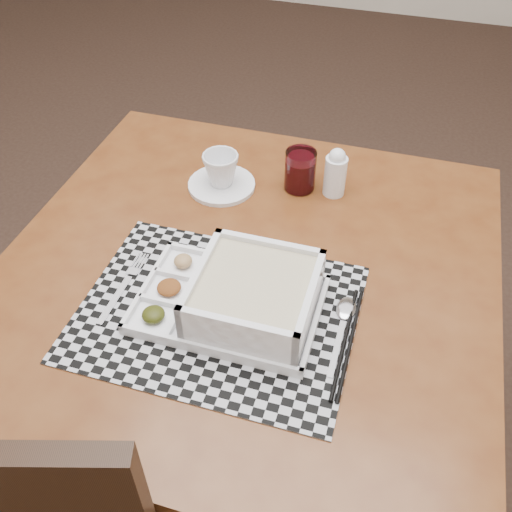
# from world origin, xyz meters

# --- Properties ---
(floor) EXTENTS (5.00, 5.00, 0.00)m
(floor) POSITION_xyz_m (0.00, 0.00, 0.00)
(floor) COLOR black
(floor) RESTS_ON ground
(dining_table) EXTENTS (0.95, 0.95, 0.71)m
(dining_table) POSITION_xyz_m (0.46, -0.77, 0.63)
(dining_table) COLOR #4E230E
(dining_table) RESTS_ON ground
(placemat) EXTENTS (0.48, 0.37, 0.00)m
(placemat) POSITION_xyz_m (0.45, -0.90, 0.71)
(placemat) COLOR #B1B1B9
(placemat) RESTS_ON dining_table
(serving_tray) EXTENTS (0.32, 0.22, 0.09)m
(serving_tray) POSITION_xyz_m (0.50, -0.89, 0.75)
(serving_tray) COLOR white
(serving_tray) RESTS_ON placemat
(fork) EXTENTS (0.02, 0.19, 0.00)m
(fork) POSITION_xyz_m (0.26, -0.90, 0.71)
(fork) COLOR silver
(fork) RESTS_ON placemat
(spoon) EXTENTS (0.04, 0.18, 0.01)m
(spoon) POSITION_xyz_m (0.66, -0.85, 0.71)
(spoon) COLOR silver
(spoon) RESTS_ON placemat
(chopsticks) EXTENTS (0.02, 0.24, 0.01)m
(chopsticks) POSITION_xyz_m (0.68, -0.91, 0.71)
(chopsticks) COLOR black
(chopsticks) RESTS_ON placemat
(saucer) EXTENTS (0.15, 0.15, 0.01)m
(saucer) POSITION_xyz_m (0.33, -0.55, 0.71)
(saucer) COLOR white
(saucer) RESTS_ON dining_table
(cup) EXTENTS (0.08, 0.08, 0.07)m
(cup) POSITION_xyz_m (0.33, -0.55, 0.75)
(cup) COLOR white
(cup) RESTS_ON saucer
(juice_glass) EXTENTS (0.07, 0.07, 0.09)m
(juice_glass) POSITION_xyz_m (0.50, -0.51, 0.75)
(juice_glass) COLOR white
(juice_glass) RESTS_ON dining_table
(creamer_bottle) EXTENTS (0.05, 0.05, 0.11)m
(creamer_bottle) POSITION_xyz_m (0.57, -0.50, 0.76)
(creamer_bottle) COLOR white
(creamer_bottle) RESTS_ON dining_table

